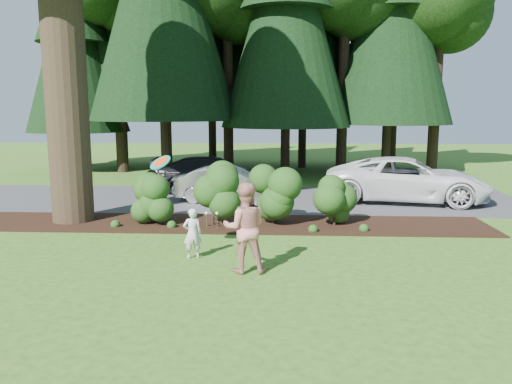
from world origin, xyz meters
TOP-DOWN VIEW (x-y plane):
  - ground at (0.00, 0.00)m, footprint 80.00×80.00m
  - mulch_bed at (0.00, 3.25)m, footprint 16.00×2.50m
  - driveway at (0.00, 7.50)m, footprint 22.00×6.00m
  - shrub_row at (0.77, 3.14)m, footprint 6.53×1.60m
  - lily_cluster at (-0.30, 2.40)m, footprint 0.69×0.09m
  - car_silver_wagon at (-0.12, 6.91)m, footprint 4.14×1.77m
  - car_white_suv at (6.52, 7.30)m, footprint 6.36×3.82m
  - car_dark_suv at (-0.99, 9.12)m, footprint 5.12×2.27m
  - child at (-0.23, -0.22)m, footprint 0.50×0.41m
  - adult at (1.06, -1.16)m, footprint 1.00×0.81m
  - frisbee at (-0.90, -0.35)m, footprint 0.56×0.47m

SIDE VIEW (x-z plane):
  - ground at x=0.00m, z-range 0.00..0.00m
  - driveway at x=0.00m, z-range 0.00..0.03m
  - mulch_bed at x=0.00m, z-range 0.00..0.05m
  - lily_cluster at x=-0.30m, z-range 0.21..0.78m
  - child at x=-0.23m, z-range 0.00..1.18m
  - car_silver_wagon at x=-0.12m, z-range 0.03..1.36m
  - car_dark_suv at x=-0.99m, z-range 0.03..1.49m
  - shrub_row at x=0.77m, z-range 0.00..1.61m
  - car_white_suv at x=6.52m, z-range 0.03..1.68m
  - adult at x=1.06m, z-range 0.00..1.93m
  - frisbee at x=-0.90m, z-range 2.05..2.47m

